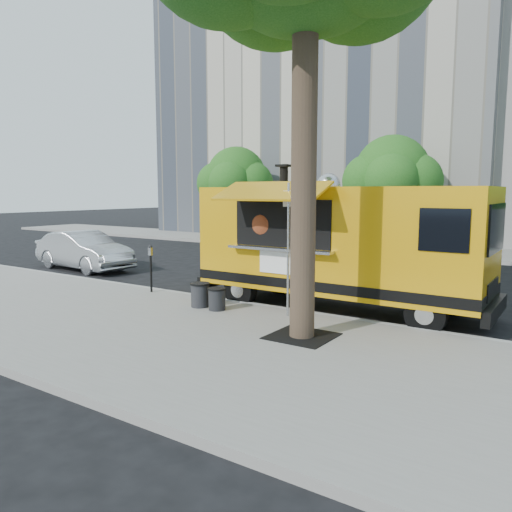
{
  "coord_description": "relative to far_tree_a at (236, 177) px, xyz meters",
  "views": [
    {
      "loc": [
        7.13,
        -11.14,
        2.96
      ],
      "look_at": [
        -0.36,
        0.0,
        1.22
      ],
      "focal_mm": 35.0,
      "sensor_mm": 36.0,
      "label": 1
    }
  ],
  "objects": [
    {
      "name": "ground",
      "position": [
        10.0,
        -12.3,
        -3.78
      ],
      "size": [
        120.0,
        120.0,
        0.0
      ],
      "primitive_type": "plane",
      "color": "black",
      "rests_on": "ground"
    },
    {
      "name": "curb",
      "position": [
        10.0,
        -13.23,
        -3.7
      ],
      "size": [
        60.0,
        0.14,
        0.16
      ],
      "primitive_type": "cube",
      "color": "#999993",
      "rests_on": "ground"
    },
    {
      "name": "sidewalk",
      "position": [
        10.0,
        -16.3,
        -3.7
      ],
      "size": [
        60.0,
        6.0,
        0.15
      ],
      "primitive_type": "cube",
      "color": "gray",
      "rests_on": "ground"
    },
    {
      "name": "trash_bin_right",
      "position": [
        9.86,
        -14.29,
        -3.34
      ],
      "size": [
        0.44,
        0.44,
        0.53
      ],
      "color": "black",
      "rests_on": "sidewalk"
    },
    {
      "name": "far_sidewalk",
      "position": [
        10.0,
        1.2,
        -3.7
      ],
      "size": [
        60.0,
        5.0,
        0.15
      ],
      "primitive_type": "cube",
      "color": "gray",
      "rests_on": "ground"
    },
    {
      "name": "sedan",
      "position": [
        1.24,
        -11.52,
        -3.05
      ],
      "size": [
        4.53,
        1.88,
        1.46
      ],
      "primitive_type": "imported",
      "rotation": [
        0.0,
        0.0,
        1.49
      ],
      "color": "silver",
      "rests_on": "ground"
    },
    {
      "name": "parking_meter",
      "position": [
        7.0,
        -13.65,
        -2.79
      ],
      "size": [
        0.11,
        0.11,
        1.33
      ],
      "color": "black",
      "rests_on": "sidewalk"
    },
    {
      "name": "sign_post",
      "position": [
        11.55,
        -13.85,
        -1.93
      ],
      "size": [
        0.28,
        0.06,
        3.0
      ],
      "color": "silver",
      "rests_on": "sidewalk"
    },
    {
      "name": "tree_well",
      "position": [
        12.6,
        -15.1,
        -3.62
      ],
      "size": [
        1.2,
        1.2,
        0.02
      ],
      "primitive_type": "cube",
      "color": "black",
      "rests_on": "sidewalk"
    },
    {
      "name": "building_left",
      "position": [
        2.0,
        9.7,
        8.22
      ],
      "size": [
        22.0,
        14.0,
        24.0
      ],
      "primitive_type": "cube",
      "color": "#B3A995",
      "rests_on": "ground"
    },
    {
      "name": "trash_bin_left",
      "position": [
        9.31,
        -14.26,
        -3.31
      ],
      "size": [
        0.49,
        0.49,
        0.59
      ],
      "color": "#232326",
      "rests_on": "sidewalk"
    },
    {
      "name": "far_tree_a",
      "position": [
        0.0,
        0.0,
        0.0
      ],
      "size": [
        3.42,
        3.42,
        5.36
      ],
      "color": "#33261C",
      "rests_on": "far_sidewalk"
    },
    {
      "name": "far_tree_b",
      "position": [
        9.0,
        0.4,
        0.06
      ],
      "size": [
        3.6,
        3.6,
        5.5
      ],
      "color": "#33261C",
      "rests_on": "far_sidewalk"
    },
    {
      "name": "food_truck",
      "position": [
        11.97,
        -12.13,
        -2.07
      ],
      "size": [
        7.34,
        3.4,
        3.63
      ],
      "rotation": [
        0.0,
        0.0,
        0.0
      ],
      "color": "orange",
      "rests_on": "ground"
    }
  ]
}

